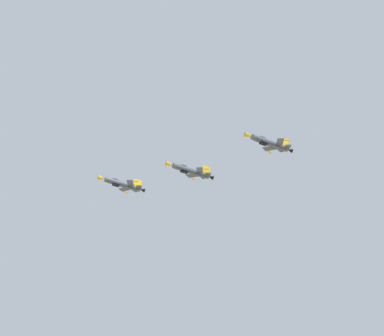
{
  "coord_description": "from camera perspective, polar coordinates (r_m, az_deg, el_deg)",
  "views": [
    {
      "loc": [
        -2.91,
        -3.27,
        1.77
      ],
      "look_at": [
        -11.69,
        117.83,
        105.99
      ],
      "focal_mm": 49.47,
      "sensor_mm": 36.0,
      "label": 1
    }
  ],
  "objects": [
    {
      "name": "fighter_jet_right_wing",
      "position": [
        153.73,
        8.32,
        2.72
      ],
      "size": [
        14.51,
        11.0,
        4.71
      ],
      "rotation": [
        0.0,
        -0.31,
        2.09
      ],
      "color": "#4C5666"
    },
    {
      "name": "fighter_jet_lead",
      "position": [
        171.15,
        -7.57,
        -1.73
      ],
      "size": [
        14.51,
        11.08,
        4.38
      ],
      "rotation": [
        0.0,
        -0.23,
        2.09
      ],
      "color": "#4C5666"
    },
    {
      "name": "fighter_jet_left_wing",
      "position": [
        160.41,
        -0.2,
        -0.29
      ],
      "size": [
        14.51,
        10.98,
        4.76
      ],
      "rotation": [
        0.0,
        -0.32,
        2.09
      ],
      "color": "#4C5666"
    }
  ]
}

